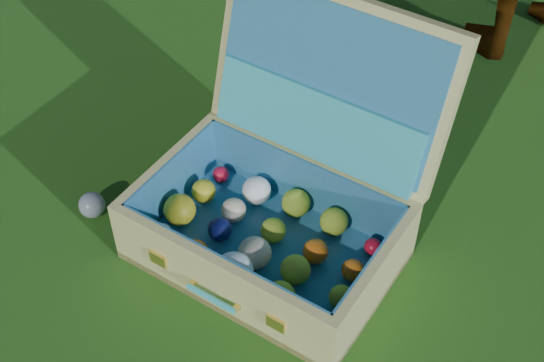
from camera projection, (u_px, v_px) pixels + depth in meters
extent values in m
plane|color=#215114|center=(345.00, 204.00, 1.86)|extent=(60.00, 60.00, 0.00)
sphere|color=#477CB9|center=(92.00, 205.00, 1.81)|extent=(0.06, 0.06, 0.06)
cube|color=#D9CD75|center=(266.00, 253.00, 1.74)|extent=(0.67, 0.56, 0.02)
cube|color=#D9CD75|center=(219.00, 286.00, 1.58)|extent=(0.53, 0.24, 0.17)
cube|color=#D9CD75|center=(307.00, 184.00, 1.79)|extent=(0.53, 0.24, 0.17)
cube|color=#D9CD75|center=(170.00, 184.00, 1.79)|extent=(0.15, 0.32, 0.17)
cube|color=#D9CD75|center=(375.00, 285.00, 1.58)|extent=(0.15, 0.32, 0.17)
cube|color=#28698C|center=(266.00, 249.00, 1.73)|extent=(0.61, 0.51, 0.01)
cube|color=#28698C|center=(222.00, 278.00, 1.58)|extent=(0.49, 0.21, 0.15)
cube|color=#28698C|center=(304.00, 184.00, 1.77)|extent=(0.49, 0.21, 0.15)
cube|color=#28698C|center=(174.00, 183.00, 1.78)|extent=(0.13, 0.31, 0.15)
cube|color=#28698C|center=(369.00, 280.00, 1.58)|extent=(0.13, 0.31, 0.15)
cube|color=#D9CD75|center=(331.00, 78.00, 1.65)|extent=(0.58, 0.35, 0.37)
cube|color=#28698C|center=(327.00, 80.00, 1.64)|extent=(0.53, 0.30, 0.32)
cube|color=#38B0B7|center=(315.00, 124.00, 1.68)|extent=(0.49, 0.25, 0.16)
cube|color=#F2C659|center=(158.00, 259.00, 1.63)|extent=(0.04, 0.02, 0.03)
cube|color=#F2C659|center=(276.00, 324.00, 1.51)|extent=(0.04, 0.02, 0.03)
cylinder|color=#38B0B7|center=(211.00, 299.00, 1.57)|extent=(0.12, 0.06, 0.01)
cube|color=#F2C659|center=(192.00, 284.00, 1.60)|extent=(0.02, 0.02, 0.01)
cube|color=#F2C659|center=(236.00, 308.00, 1.56)|extent=(0.02, 0.02, 0.01)
sphere|color=white|center=(162.00, 234.00, 1.72)|extent=(0.05, 0.05, 0.05)
sphere|color=orange|center=(196.00, 251.00, 1.69)|extent=(0.05, 0.05, 0.05)
sphere|color=white|center=(234.00, 272.00, 1.62)|extent=(0.09, 0.09, 0.09)
sphere|color=#B2CD32|center=(280.00, 296.00, 1.59)|extent=(0.07, 0.07, 0.07)
sphere|color=#0E1347|center=(319.00, 324.00, 1.54)|extent=(0.06, 0.06, 0.06)
sphere|color=gold|center=(180.00, 210.00, 1.76)|extent=(0.08, 0.08, 0.08)
sphere|color=#0E1347|center=(220.00, 229.00, 1.73)|extent=(0.06, 0.06, 0.06)
sphere|color=beige|center=(255.00, 253.00, 1.67)|extent=(0.07, 0.07, 0.07)
sphere|color=#B2CD32|center=(295.00, 270.00, 1.64)|extent=(0.07, 0.07, 0.07)
sphere|color=#B2CD32|center=(341.00, 297.00, 1.60)|extent=(0.05, 0.05, 0.05)
sphere|color=gold|center=(204.00, 191.00, 1.81)|extent=(0.06, 0.06, 0.06)
sphere|color=beige|center=(234.00, 210.00, 1.77)|extent=(0.06, 0.06, 0.06)
sphere|color=#B2CD32|center=(273.00, 230.00, 1.72)|extent=(0.06, 0.06, 0.06)
sphere|color=orange|center=(315.00, 251.00, 1.68)|extent=(0.06, 0.06, 0.06)
sphere|color=orange|center=(353.00, 270.00, 1.65)|extent=(0.05, 0.05, 0.05)
sphere|color=red|center=(221.00, 174.00, 1.86)|extent=(0.04, 0.04, 0.04)
sphere|color=white|center=(257.00, 190.00, 1.81)|extent=(0.07, 0.07, 0.07)
sphere|color=#B2CD32|center=(296.00, 203.00, 1.78)|extent=(0.07, 0.07, 0.07)
sphere|color=#B2CD32|center=(334.00, 222.00, 1.74)|extent=(0.07, 0.07, 0.07)
sphere|color=red|center=(373.00, 247.00, 1.70)|extent=(0.04, 0.04, 0.04)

